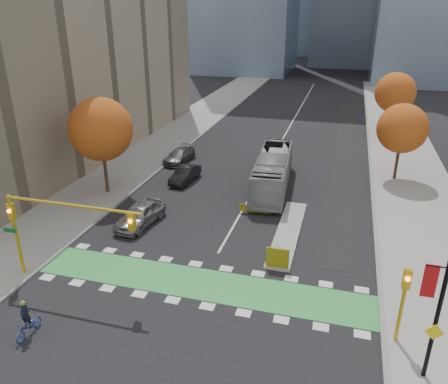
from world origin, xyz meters
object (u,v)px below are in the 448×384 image
Objects in this scene: tree_east_near at (402,129)px; bus at (273,171)px; traffic_signal_west at (51,220)px; parked_car_c at (179,156)px; tree_west at (101,129)px; cyclist at (28,323)px; traffic_signal_east at (404,295)px; parked_car_b at (185,174)px; parked_car_a at (140,214)px; banner_lamppost at (444,290)px; tree_east_far at (395,93)px; hazard_board at (277,258)px.

tree_east_near is 12.17m from bus.
traffic_signal_west is 22.10m from parked_car_c.
tree_west is 18.33m from cyclist.
traffic_signal_east is 17.88m from cyclist.
tree_east_near is 1.68× the size of parked_car_b.
tree_east_near is 0.83× the size of traffic_signal_west.
tree_east_near is at bearing 86.19° from traffic_signal_east.
tree_east_near reaches higher than parked_car_a.
tree_west reaches higher than traffic_signal_west.
banner_lamppost reaches higher than tree_east_near.
traffic_signal_east is 2.92m from banner_lamppost.
banner_lamppost is 31.67m from parked_car_c.
banner_lamppost is at bearing -31.68° from tree_west.
parked_car_a is at bearing 155.30° from traffic_signal_east.
tree_west is 14.86m from bus.
parked_car_c is at bearing 121.23° from parked_car_b.
tree_east_near is 30.08m from traffic_signal_west.
tree_east_far is 0.92× the size of banner_lamppost.
tree_east_near is (24.00, 10.00, -0.75)m from tree_west.
bus is at bearing 9.08° from parked_car_b.
tree_east_far is 3.80× the size of cyclist.
parked_car_c is (-2.27, 26.15, 0.01)m from cyclist.
tree_west is at bearing -133.30° from tree_east_far.
tree_east_far is 43.61m from traffic_signal_west.
hazard_board is at bearing 144.08° from traffic_signal_east.
parked_car_a is (-18.65, -14.62, -4.04)m from tree_east_near.
tree_east_far is at bearing 53.45° from parked_car_b.
tree_east_far is 1.82× the size of parked_car_b.
banner_lamppost reaches higher than tree_west.
tree_east_far is at bearing 75.88° from hazard_board.
parked_car_b is at bearing -56.77° from parked_car_c.
banner_lamppost is (23.50, -14.50, -1.01)m from tree_west.
traffic_signal_east is at bearing -66.42° from bus.
traffic_signal_west is at bearing -131.52° from tree_east_near.
bus is 12.53m from parked_car_a.
traffic_signal_east is 18.98m from parked_car_a.
hazard_board is 0.20× the size of tree_east_near.
traffic_signal_east reaches higher than parked_car_c.
banner_lamppost reaches higher than tree_east_far.
traffic_signal_east is at bearing -93.81° from tree_east_near.
tree_east_far is at bearing 87.03° from traffic_signal_east.
cyclist is at bearing -165.87° from traffic_signal_east.
tree_east_near is 33.00m from cyclist.
parked_car_a is (-17.15, 7.89, -1.91)m from traffic_signal_east.
tree_east_near is at bearing 8.56° from parked_car_c.
parked_car_b is at bearing 133.74° from banner_lamppost.
tree_west reaches higher than hazard_board.
traffic_signal_east is at bearing 116.61° from banner_lamppost.
tree_west is 1.76× the size of parked_car_c.
hazard_board is 35.13m from tree_east_far.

